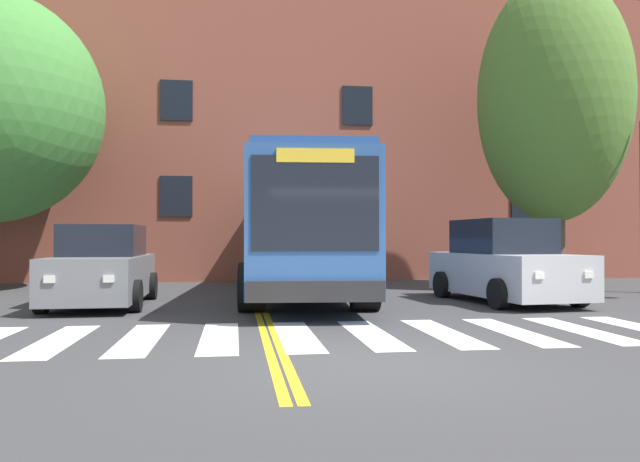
% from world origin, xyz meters
% --- Properties ---
extents(ground_plane, '(120.00, 120.00, 0.00)m').
position_xyz_m(ground_plane, '(0.00, 0.00, 0.00)').
color(ground_plane, '#38383A').
extents(crosswalk, '(11.01, 3.10, 0.01)m').
position_xyz_m(crosswalk, '(-0.09, 2.25, 0.00)').
color(crosswalk, white).
rests_on(crosswalk, ground).
extents(lane_line_yellow_inner, '(0.12, 36.00, 0.01)m').
position_xyz_m(lane_line_yellow_inner, '(-1.15, 16.25, 0.00)').
color(lane_line_yellow_inner, gold).
rests_on(lane_line_yellow_inner, ground).
extents(lane_line_yellow_outer, '(0.12, 36.00, 0.01)m').
position_xyz_m(lane_line_yellow_outer, '(-0.99, 16.25, 0.00)').
color(lane_line_yellow_outer, gold).
rests_on(lane_line_yellow_outer, ground).
extents(city_bus, '(3.41, 11.74, 3.28)m').
position_xyz_m(city_bus, '(0.13, 9.00, 1.78)').
color(city_bus, '#2D5699').
rests_on(city_bus, ground).
extents(car_grey_near_lane, '(2.08, 4.47, 1.79)m').
position_xyz_m(car_grey_near_lane, '(-4.52, 7.14, 0.82)').
color(car_grey_near_lane, slate).
rests_on(car_grey_near_lane, ground).
extents(car_silver_far_lane, '(2.50, 4.65, 1.95)m').
position_xyz_m(car_silver_far_lane, '(4.69, 6.71, 0.88)').
color(car_silver_far_lane, '#B7BABF').
rests_on(car_silver_far_lane, ground).
extents(street_tree_curbside_large, '(5.50, 5.73, 9.51)m').
position_xyz_m(street_tree_curbside_large, '(7.93, 10.41, 5.72)').
color(street_tree_curbside_large, '#4C3D2D').
rests_on(street_tree_curbside_large, ground).
extents(building_facade, '(31.82, 9.20, 11.84)m').
position_xyz_m(building_facade, '(2.74, 19.21, 5.92)').
color(building_facade, brown).
rests_on(building_facade, ground).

